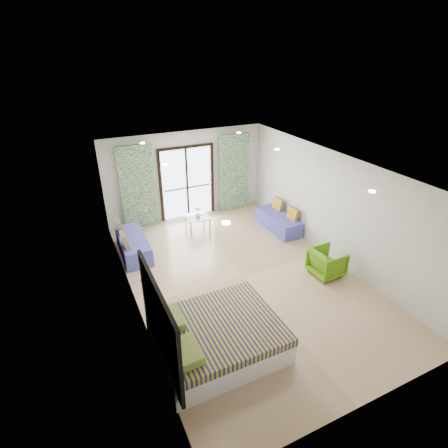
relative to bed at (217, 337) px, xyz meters
name	(u,v)px	position (x,y,z in m)	size (l,w,h in m)	color
floor	(242,276)	(1.48, 1.79, -0.31)	(5.00, 7.50, 0.01)	#A18260
ceiling	(246,168)	(1.48, 1.79, 2.39)	(5.00, 7.50, 0.01)	silver
wall_back	(186,175)	(1.48, 5.54, 1.04)	(5.00, 0.01, 2.70)	silver
wall_front	(376,343)	(1.48, -1.96, 1.04)	(5.00, 0.01, 2.70)	silver
wall_left	(130,252)	(-1.02, 1.79, 1.04)	(0.01, 7.50, 2.70)	silver
wall_right	(333,206)	(3.98, 1.79, 1.04)	(0.01, 7.50, 2.70)	silver
balcony_door	(187,178)	(1.48, 5.51, 0.95)	(1.76, 0.08, 2.28)	black
balcony_rail	(187,188)	(1.48, 5.52, 0.64)	(1.52, 0.03, 0.04)	#595451
curtain_left	(138,188)	(-0.07, 5.36, 0.94)	(1.00, 0.10, 2.50)	silver
curtain_right	(234,173)	(3.03, 5.36, 0.94)	(1.00, 0.10, 2.50)	silver
downlight_a	(226,223)	(0.08, -0.21, 2.36)	(0.12, 0.12, 0.02)	#FFE0B2
downlight_b	(372,191)	(2.88, -0.21, 2.36)	(0.12, 0.12, 0.02)	#FFE0B2
downlight_c	(165,165)	(0.08, 2.79, 2.36)	(0.12, 0.12, 0.02)	#FFE0B2
downlight_d	(277,149)	(2.88, 2.79, 2.36)	(0.12, 0.12, 0.02)	#FFE0B2
downlight_e	(142,143)	(0.08, 4.79, 2.36)	(0.12, 0.12, 0.02)	#FFE0B2
downlight_f	(239,133)	(2.88, 4.79, 2.36)	(0.12, 0.12, 0.02)	#FFE0B2
headboard	(159,322)	(-0.98, 0.00, 0.74)	(0.06, 2.10, 1.50)	black
switch_plate	(140,279)	(-0.99, 1.25, 0.74)	(0.02, 0.10, 0.10)	silver
bed	(217,337)	(0.00, 0.00, 0.00)	(2.16, 1.76, 0.74)	silver
daybed_left	(133,244)	(-0.64, 3.95, -0.05)	(0.71, 1.73, 0.85)	#464BA8
daybed_right	(279,221)	(3.59, 3.49, -0.06)	(0.65, 1.62, 0.80)	#464BA8
coffee_table	(197,218)	(1.38, 4.46, 0.08)	(0.70, 0.70, 0.76)	silver
vase	(198,214)	(1.39, 4.43, 0.20)	(0.16, 0.17, 0.16)	white
armchair	(327,261)	(3.34, 1.03, 0.05)	(0.70, 0.66, 0.73)	#589713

